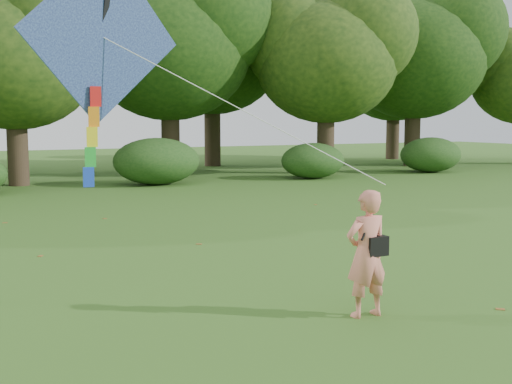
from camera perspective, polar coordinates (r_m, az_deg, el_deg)
name	(u,v)px	position (r m, az deg, el deg)	size (l,w,h in m)	color
ground	(355,318)	(8.75, 8.76, -11.01)	(100.00, 100.00, 0.00)	#265114
man_kite_flyer	(366,254)	(8.63, 9.79, -5.42)	(0.62, 0.41, 1.70)	#EA836E
crossbody_bag	(375,245)	(8.65, 10.55, -4.65)	(0.43, 0.20, 0.69)	black
flying_kite	(102,41)	(8.66, -13.49, 12.93)	(4.40, 1.95, 3.05)	#2934B4
tree_line	(93,53)	(30.53, -14.32, 11.92)	(54.70, 15.30, 9.48)	#3A2D1E
shrub_band	(62,167)	(24.81, -16.83, 2.15)	(39.15, 3.22, 1.88)	#264919
fallen_leaves	(187,245)	(13.46, -6.13, -4.73)	(10.62, 14.11, 0.01)	brown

